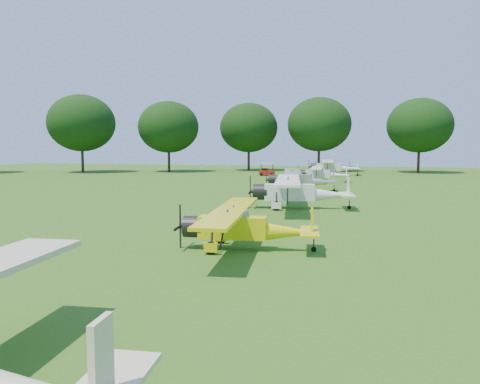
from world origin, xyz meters
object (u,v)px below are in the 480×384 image
(aircraft_7, at_px, (332,164))
(aircraft_2, at_px, (243,224))
(aircraft_3, at_px, (297,190))
(aircraft_6, at_px, (332,166))
(golf_cart, at_px, (267,171))
(aircraft_4, at_px, (299,178))
(aircraft_5, at_px, (322,173))

(aircraft_7, bearing_deg, aircraft_2, -86.67)
(aircraft_3, distance_m, aircraft_6, 39.92)
(aircraft_3, bearing_deg, golf_cart, 96.45)
(aircraft_4, xyz_separation_m, aircraft_7, (0.26, 40.00, -0.08))
(aircraft_2, relative_size, aircraft_3, 0.81)
(aircraft_5, relative_size, aircraft_7, 0.97)
(aircraft_2, xyz_separation_m, aircraft_3, (0.25, 13.44, 0.24))
(aircraft_2, xyz_separation_m, aircraft_7, (-1.19, 66.10, 0.11))
(aircraft_6, distance_m, aircraft_7, 12.79)
(aircraft_4, height_order, aircraft_6, aircraft_6)
(aircraft_6, relative_size, golf_cart, 5.21)
(aircraft_4, distance_m, golf_cart, 24.76)
(aircraft_5, relative_size, golf_cart, 4.21)
(aircraft_5, distance_m, aircraft_6, 14.36)
(aircraft_4, bearing_deg, golf_cart, 99.45)
(aircraft_3, bearing_deg, aircraft_6, 82.06)
(aircraft_5, bearing_deg, golf_cart, 127.05)
(aircraft_5, xyz_separation_m, aircraft_6, (0.24, 14.35, 0.27))
(aircraft_4, distance_m, aircraft_5, 12.93)
(aircraft_4, bearing_deg, aircraft_5, 76.29)
(aircraft_3, distance_m, aircraft_7, 52.68)
(aircraft_6, relative_size, aircraft_7, 1.20)
(aircraft_3, xyz_separation_m, aircraft_4, (-1.70, 12.67, -0.05))
(aircraft_2, relative_size, golf_cart, 3.94)
(golf_cart, bearing_deg, aircraft_6, 17.01)
(aircraft_4, height_order, golf_cart, aircraft_4)
(aircraft_4, bearing_deg, aircraft_2, -96.37)
(aircraft_4, relative_size, golf_cart, 4.64)
(aircraft_3, bearing_deg, aircraft_7, 82.87)
(aircraft_2, bearing_deg, aircraft_4, 86.03)
(aircraft_2, bearing_deg, aircraft_7, 83.88)
(golf_cart, bearing_deg, aircraft_2, -84.73)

